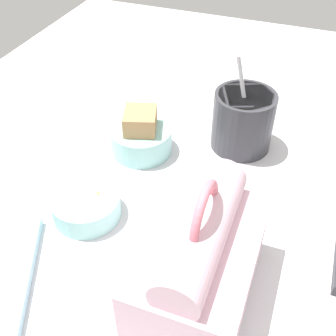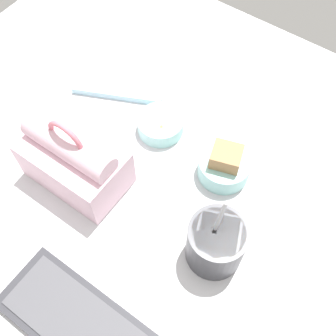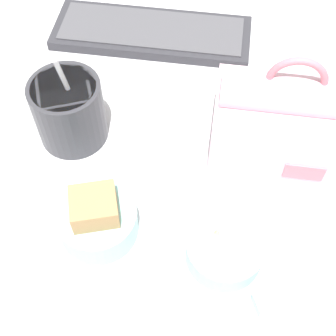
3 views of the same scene
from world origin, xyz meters
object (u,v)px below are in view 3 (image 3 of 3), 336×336
Objects in this scene: bento_bowl_snacks at (225,250)px; chopstick_case at (332,282)px; keyboard at (152,33)px; lunch_bag at (284,119)px; soup_cup at (69,110)px; bento_bowl_sandwich at (97,219)px.

bento_bowl_snacks is 0.50× the size of chopstick_case.
bento_bowl_snacks is 14.11cm from chopstick_case.
keyboard is 32.38cm from lunch_bag.
soup_cup reaches higher than chopstick_case.
bento_bowl_snacks is (-6.64, -19.37, -4.40)cm from lunch_bag.
bento_bowl_sandwich is 17.14cm from bento_bowl_snacks.
bento_bowl_sandwich is at bearing 175.23° from bento_bowl_snacks.
lunch_bag is at bearing -43.71° from keyboard.
bento_bowl_snacks is (24.73, -17.33, -3.48)cm from soup_cup.
bento_bowl_sandwich reaches higher than chopstick_case.
chopstick_case is at bearing -7.93° from bento_bowl_snacks.
lunch_bag is 1.99× the size of bento_bowl_snacks.
bento_bowl_sandwich is (-23.68, -17.95, -3.33)cm from lunch_bag.
lunch_bag is 1.00× the size of chopstick_case.
lunch_bag reaches higher than keyboard.
chopstick_case is (13.93, -1.94, -1.15)cm from bento_bowl_snacks.
lunch_bag reaches higher than bento_bowl_sandwich.
bento_bowl_snacks reaches higher than keyboard.
soup_cup is at bearing 144.98° from bento_bowl_snacks.
keyboard is 1.77× the size of lunch_bag.
soup_cup reaches higher than bento_bowl_sandwich.
lunch_bag is (23.09, -22.07, 5.33)cm from keyboard.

